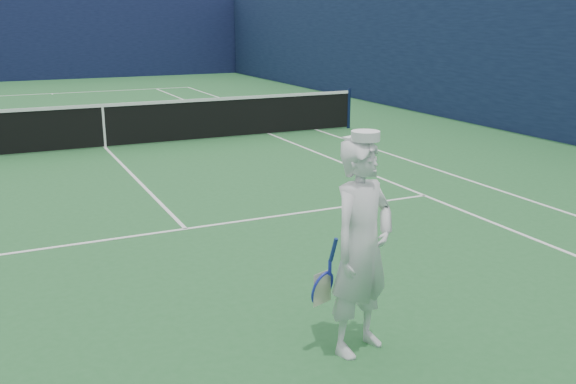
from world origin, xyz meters
name	(u,v)px	position (x,y,z in m)	size (l,w,h in m)	color
ground	(106,148)	(0.00, 0.00, 0.00)	(80.00, 80.00, 0.00)	#25612F
court_markings	(106,148)	(0.00, 0.00, 0.00)	(11.03, 23.83, 0.01)	white
windscreen_fence	(99,59)	(0.00, 0.00, 2.00)	(20.12, 36.12, 4.00)	#0E1536
tennis_net	(104,124)	(0.00, 0.00, 0.55)	(12.88, 0.09, 1.07)	#141E4C
tennis_player	(362,247)	(0.45, -10.33, 0.97)	(0.89, 0.67, 1.98)	white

